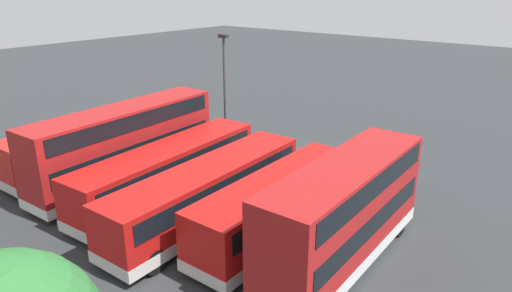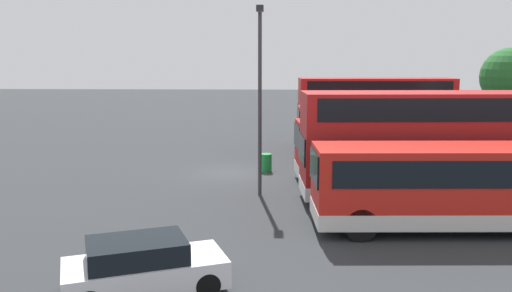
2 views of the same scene
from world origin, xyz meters
name	(u,v)px [view 2 (image 2 of 2)]	position (x,y,z in m)	size (l,w,h in m)	color
ground_plane	(231,173)	(0.00, 0.00, 0.00)	(140.00, 140.00, 0.00)	#2D3033
bus_double_decker_near_end	(375,110)	(-8.90, 8.95, 2.45)	(2.85, 10.30, 4.55)	#A51919
bus_single_deck_second	(383,129)	(-5.46, 8.85, 1.62)	(2.79, 10.40, 2.95)	#B71411
bus_single_deck_third	(415,137)	(-2.02, 9.87, 1.62)	(3.02, 12.13, 2.95)	#B71411
bus_single_deck_fourth	(422,148)	(1.57, 9.30, 1.62)	(3.42, 12.19, 2.95)	#B71411
bus_double_decker_fifth	(449,144)	(5.19, 9.37, 2.45)	(3.24, 12.17, 4.55)	#A51919
bus_single_deck_sixth	(480,184)	(8.86, 9.33, 1.62)	(3.06, 11.57, 2.95)	red
car_hatchback_silver	(143,267)	(14.26, -1.08, 0.70)	(3.16, 4.42, 1.43)	silver
lamp_post_tall	(260,87)	(4.37, 1.61, 4.70)	(0.70, 0.30, 8.04)	#38383D
waste_bin_yellow	(266,163)	(-0.36, 1.80, 0.47)	(0.60, 0.60, 0.95)	#197F33
tree_midleft	(510,77)	(-16.96, 21.16, 4.35)	(4.66, 4.66, 6.69)	#4C3823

